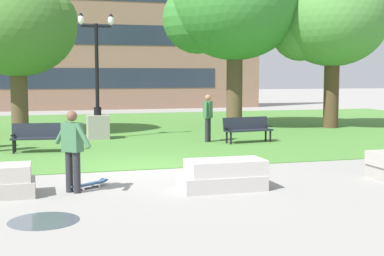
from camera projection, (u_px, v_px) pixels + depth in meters
ground_plane at (148, 170)px, 13.77m from camera, size 140.00×140.00×0.00m
grass_lawn at (103, 131)px, 23.33m from camera, size 40.00×20.00×0.02m
concrete_block_left at (223, 175)px, 11.41m from camera, size 1.82×0.90×0.64m
person_skateboarder at (72, 147)px, 11.04m from camera, size 0.73×0.99×1.71m
skateboard at (88, 184)px, 11.53m from camera, size 0.94×0.76×0.14m
puddle at (44, 221)px, 8.97m from camera, size 1.19×1.19×0.01m
park_bench_near_left at (41, 136)px, 16.79m from camera, size 1.85×0.73×0.90m
park_bench_near_right at (247, 128)px, 19.18m from camera, size 1.85×0.75×0.90m
lamp_post_left at (98, 113)px, 20.21m from camera, size 1.32×0.80×4.72m
tree_near_right at (233, 7)px, 24.10m from camera, size 6.08×5.79×8.00m
tree_far_right at (332, 22)px, 24.12m from camera, size 5.14×4.90×6.96m
tree_far_left at (16, 28)px, 21.46m from camera, size 4.98×4.74×6.38m
person_bystander_far_lawn at (208, 115)px, 19.31m from camera, size 0.47×0.66×1.71m
building_facade_distant at (66, 23)px, 36.40m from camera, size 28.14×1.03×11.89m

